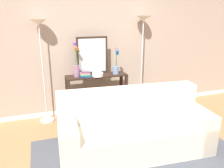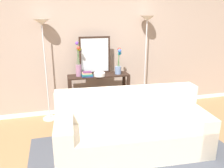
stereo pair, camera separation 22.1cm
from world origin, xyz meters
name	(u,v)px [view 2 (the right image)]	position (x,y,z in m)	size (l,w,h in m)	color
back_wall	(100,40)	(0.00, 2.07, 1.46)	(12.00, 0.15, 2.91)	white
area_rug	(134,155)	(0.10, 0.27, 0.01)	(2.90, 1.63, 0.01)	#474C56
couch	(131,130)	(0.10, 0.43, 0.31)	(2.19, 1.03, 0.88)	beige
console_table	(99,89)	(-0.12, 1.67, 0.57)	(1.14, 0.33, 0.85)	black
floor_lamp_left	(43,43)	(-1.06, 1.80, 1.46)	(0.28, 0.28, 1.85)	silver
floor_lamp_right	(146,38)	(0.87, 1.80, 1.50)	(0.28, 0.28, 1.91)	silver
wall_mirror	(95,55)	(-0.16, 1.80, 1.19)	(0.58, 0.02, 0.69)	black
vase_tall_flowers	(79,65)	(-0.48, 1.67, 1.05)	(0.11, 0.13, 0.62)	gray
vase_short_flowers	(118,65)	(0.26, 1.64, 1.02)	(0.13, 0.12, 0.49)	#6B84AD
fruit_bowl	(99,74)	(-0.12, 1.57, 0.88)	(0.21, 0.21, 0.07)	silver
book_stack	(87,74)	(-0.35, 1.58, 0.89)	(0.21, 0.15, 0.09)	navy
book_row_under_console	(87,115)	(-0.37, 1.67, 0.06)	(0.45, 0.18, 0.13)	tan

